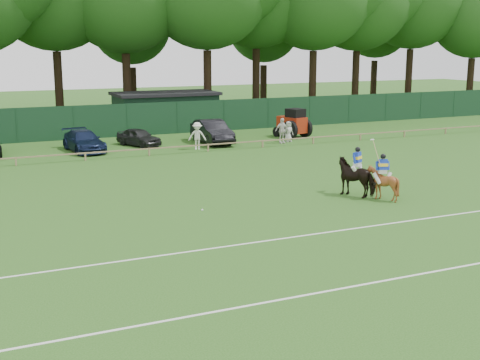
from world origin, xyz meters
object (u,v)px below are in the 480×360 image
estate_black (212,132)px  spectator_right (289,132)px  hatch_grey (139,137)px  horse_chestnut (382,183)px  spectator_left (197,136)px  utility_shed (166,110)px  sedan_navy (84,141)px  horse_dark (357,177)px  spectator_mid (282,131)px  polo_ball (202,210)px  tractor (293,124)px

estate_black → spectator_right: (5.27, -1.65, -0.08)m
hatch_grey → horse_chestnut: bearing=-97.7°
spectator_left → utility_shed: bearing=102.8°
sedan_navy → spectator_right: size_ratio=3.19×
sedan_navy → utility_shed: size_ratio=0.56×
spectator_right → horse_chestnut: bearing=-109.4°
horse_chestnut → hatch_grey: horse_chestnut is taller
horse_dark → sedan_navy: 20.01m
spectator_mid → utility_shed: size_ratio=0.21×
hatch_grey → estate_black: (5.08, -0.97, 0.21)m
horse_chestnut → spectator_mid: (3.74, 16.66, 0.14)m
spectator_mid → polo_ball: bearing=-131.8°
spectator_left → tractor: 8.89m
sedan_navy → spectator_mid: spectator_mid is taller
estate_black → spectator_right: bearing=-15.2°
spectator_mid → spectator_right: spectator_mid is taller
spectator_mid → hatch_grey: bearing=158.5°
spectator_mid → tractor: size_ratio=0.61×
hatch_grey → spectator_left: (3.15, -3.11, 0.30)m
horse_dark → sedan_navy: (-9.14, 17.80, -0.19)m
tractor → estate_black: bearing=166.5°
sedan_navy → estate_black: 8.99m
sedan_navy → spectator_mid: size_ratio=2.61×
spectator_right → utility_shed: size_ratio=0.18×
horse_dark → estate_black: size_ratio=0.42×
horse_chestnut → spectator_right: horse_chestnut is taller
spectator_mid → polo_ball: (-11.92, -15.22, -0.86)m
utility_shed → estate_black: bearing=-86.2°
horse_dark → tractor: bearing=-140.1°
sedan_navy → hatch_grey: bearing=5.3°
tractor → hatch_grey: bearing=161.1°
horse_dark → utility_shed: bearing=-118.4°
spectator_mid → spectator_right: (0.79, 0.45, -0.16)m
hatch_grey → tractor: bearing=-28.1°
tractor → spectator_mid: bearing=-148.9°
horse_chestnut → spectator_mid: spectator_mid is taller
horse_dark → spectator_left: 15.60m
spectator_mid → spectator_right: bearing=25.7°
horse_dark → spectator_mid: spectator_mid is taller
spectator_right → utility_shed: utility_shed is taller
horse_dark → estate_black: 17.60m
estate_black → utility_shed: bearing=96.0°
spectator_mid → polo_ball: spectator_mid is taller
polo_ball → utility_shed: bearing=75.3°
polo_ball → sedan_navy: bearing=95.0°
horse_dark → sedan_navy: size_ratio=0.44×
sedan_navy → utility_shed: utility_shed is taller
spectator_right → polo_ball: spectator_right is taller
horse_dark → hatch_grey: size_ratio=0.58×
hatch_grey → spectator_left: size_ratio=1.97×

